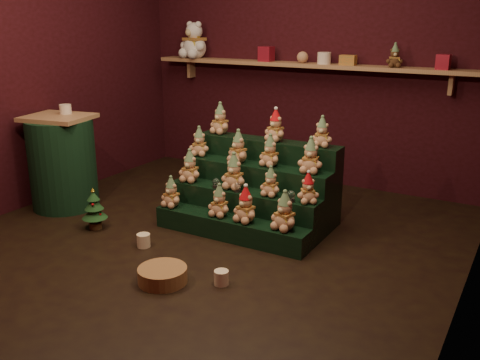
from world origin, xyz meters
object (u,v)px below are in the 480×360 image
Objects in this scene: snow_globe_c at (291,196)px; white_bear at (194,35)px; side_table at (62,162)px; mug_left at (144,240)px; snow_globe_b at (237,187)px; riser_tier_front at (230,228)px; mug_right at (221,278)px; snow_globe_a at (216,183)px; mini_christmas_tree at (94,209)px; brown_bear at (395,56)px; wicker_basket at (163,275)px.

snow_globe_c is 2.81m from white_bear.
side_table is 8.31× the size of mug_left.
white_bear is (-1.50, 1.58, 1.18)m from snow_globe_b.
riser_tier_front is 0.82m from mug_right.
mug_left is (-0.28, -0.67, -0.35)m from snow_globe_a.
mug_right is (0.39, -0.89, -0.35)m from snow_globe_b.
mini_christmas_tree is (-0.90, -0.58, -0.22)m from snow_globe_a.
mini_christmas_tree is (0.67, -0.28, -0.26)m from side_table.
snow_globe_a is 2.35m from white_bear.
brown_bear reaches higher than riser_tier_front.
riser_tier_front is 0.91m from wicker_basket.
riser_tier_front is at bearing -161.46° from snow_globe_c.
snow_globe_c reaches higher than mug_right.
mini_christmas_tree reaches higher than riser_tier_front.
mug_left is at bearing -146.11° from snow_globe_c.
white_bear is at bearing 133.58° from snow_globe_b.
mug_right is (-0.11, -0.89, -0.36)m from snow_globe_c.
mug_left is (-0.49, -0.67, -0.35)m from snow_globe_b.
mini_christmas_tree is at bearing -160.38° from snow_globe_c.
brown_bear is (2.34, 0.00, -0.15)m from white_bear.
mini_christmas_tree is 0.72× the size of white_bear.
riser_tier_front is 6.28× the size of brown_bear.
snow_globe_c reaches higher than snow_globe_b.
side_table is 8.71× the size of mug_right.
snow_globe_c is at bearing 33.89° from mug_left.
snow_globe_a is 0.80m from mug_left.
mug_left is (1.29, -0.37, -0.39)m from side_table.
riser_tier_front is at bearing 116.58° from mug_right.
snow_globe_c reaches higher than mug_left.
mug_right is at bearing -66.37° from snow_globe_b.
wicker_basket is 3.10m from brown_bear.
wicker_basket reaches higher than mug_right.
side_table is (-1.57, -0.29, 0.04)m from snow_globe_a.
snow_globe_c reaches higher than mini_christmas_tree.
mini_christmas_tree is (-1.62, -0.58, -0.22)m from snow_globe_c.
snow_globe_b is 0.76× the size of mug_left.
mug_left is 0.91m from mug_right.
snow_globe_b is 0.16× the size of white_bear.
snow_globe_b reaches higher than wicker_basket.
mini_christmas_tree is 2.60m from white_bear.
brown_bear reaches higher than snow_globe_c.
mug_right is at bearing 25.30° from wicker_basket.
snow_globe_a reaches higher than wicker_basket.
mug_right is (0.89, -0.23, -0.00)m from mug_left.
brown_bear is (1.96, 2.16, 1.25)m from mini_christmas_tree.
riser_tier_front is at bearing -35.40° from white_bear.
riser_tier_front reaches higher than wicker_basket.
snow_globe_c is (0.50, 0.00, 0.01)m from snow_globe_b.
wicker_basket is at bearing -90.61° from riser_tier_front.
snow_globe_c is 1.23m from wicker_basket.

